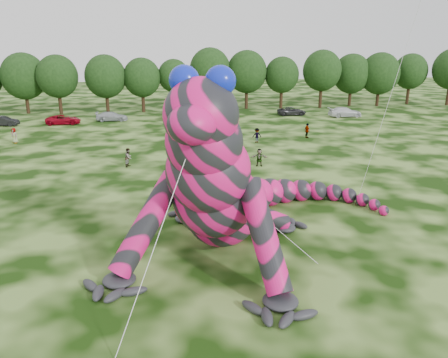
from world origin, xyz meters
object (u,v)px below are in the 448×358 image
tree_12 (282,83)px  spectator_4 (14,136)px  inflatable_gecko (228,154)px  tree_13 (322,79)px  car_5 (226,116)px  car_7 (345,112)px  tree_15 (379,79)px  tree_16 (410,79)px  car_1 (4,121)px  car_4 (178,116)px  spectator_2 (257,135)px  tree_7 (106,84)px  tree_8 (142,85)px  tree_5 (25,83)px  spectator_5 (259,157)px  tree_6 (58,85)px  tree_11 (247,80)px  tree_9 (174,85)px  car_3 (112,116)px  car_6 (292,111)px  spectator_1 (129,157)px  car_2 (63,120)px  tree_10 (210,79)px  spectator_3 (307,131)px  tree_14 (351,80)px

tree_12 → spectator_4: 45.02m
inflatable_gecko → tree_13: bearing=86.2°
car_5 → car_7: bearing=-96.6°
tree_15 → car_5: bearing=-159.9°
tree_16 → car_1: bearing=-169.7°
car_4 → spectator_2: 18.33m
tree_12 → tree_15: bearing=0.1°
tree_7 → tree_16: tree_7 is taller
inflatable_gecko → car_5: 41.86m
inflatable_gecko → tree_8: 51.71m
car_1 → spectator_2: bearing=-106.4°
tree_5 → spectator_4: (4.45, -23.44, -4.01)m
spectator_2 → car_5: bearing=-86.0°
spectator_2 → tree_12: bearing=-111.8°
spectator_2 → car_7: bearing=-138.5°
tree_15 → spectator_2: (-29.13, -26.93, -3.96)m
tree_7 → spectator_5: bearing=-64.3°
tree_7 → car_7: (37.41, -10.01, -3.98)m
tree_6 → spectator_5: (24.80, -35.88, -3.90)m
tree_5 → tree_11: (36.91, -0.24, 0.14)m
tree_15 → tree_7: bearing=-178.9°
tree_7 → tree_9: 11.17m
tree_5 → car_3: bearing=-33.9°
tree_12 → car_5: (-11.82, -11.03, -3.86)m
tree_12 → car_3: (-28.79, -8.96, -3.81)m
tree_8 → car_1: tree_8 is taller
spectator_2 → tree_15: bearing=-137.4°
tree_12 → spectator_4: tree_12 is taller
tree_12 → spectator_5: bearing=-109.1°
car_6 → tree_6: bearing=79.0°
spectator_1 → tree_8: bearing=21.6°
tree_13 → tree_16: bearing=7.0°
tree_13 → tree_15: tree_13 is taller
tree_8 → car_5: bearing=-39.6°
tree_12 → car_2: 37.24m
tree_5 → tree_10: bearing=0.3°
car_7 → car_4: bearing=90.3°
tree_6 → tree_10: (24.95, 1.89, 0.51)m
car_1 → tree_13: bearing=-68.9°
car_1 → spectator_1: (18.49, -24.35, 0.22)m
car_3 → spectator_3: 29.73m
tree_13 → spectator_5: tree_13 is taller
tree_6 → tree_14: bearing=2.3°
tree_9 → tree_14: size_ratio=0.92×
car_7 → spectator_2: 24.05m
tree_10 → car_7: tree_10 is taller
tree_5 → tree_10: tree_10 is taller
inflatable_gecko → tree_16: 69.33m
car_3 → spectator_3: size_ratio=2.58×
tree_8 → car_2: bearing=-138.0°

